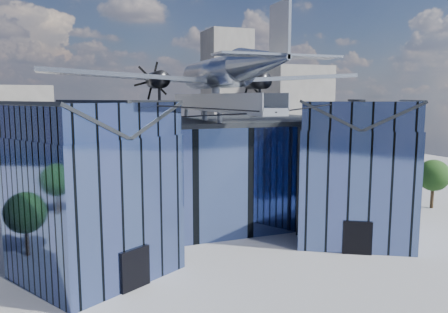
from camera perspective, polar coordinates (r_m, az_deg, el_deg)
name	(u,v)px	position (r m, az deg, el deg)	size (l,w,h in m)	color
ground_plane	(233,249)	(35.59, 1.17, -11.98)	(120.00, 120.00, 0.00)	gray
museum	(209,169)	(39.48, -1.98, -1.69)	(32.88, 24.50, 17.60)	#495C94
bg_towers	(138,108)	(82.74, -11.17, 6.25)	(77.00, 24.50, 26.00)	gray
tree_side_e	(434,175)	(52.35, 25.69, -2.24)	(4.13, 4.13, 5.34)	#382716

